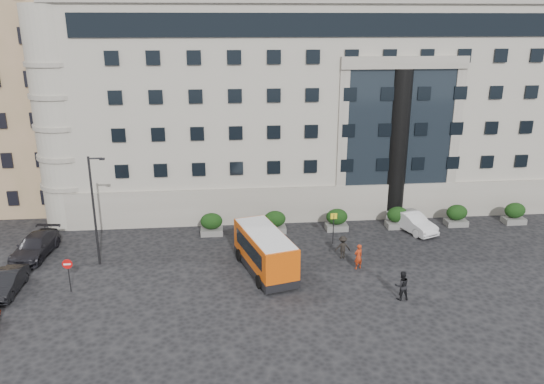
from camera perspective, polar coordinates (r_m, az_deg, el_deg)
The scene contains 22 objects.
ground at distance 36.93m, azimuth -0.29°, elevation -8.98°, with size 120.00×120.00×0.00m, color black.
civic_building at distance 56.05m, azimuth 3.75°, elevation 10.01°, with size 44.00×24.00×18.00m, color #A7A194.
entrance_column at distance 46.76m, azimuth 13.32°, elevation 4.85°, with size 1.80×1.80×13.00m, color black.
apartment_far at distance 74.93m, azimuth -24.85°, elevation 11.98°, with size 13.00×13.00×22.00m, color #86684E.
hedge_a at distance 43.55m, azimuth -6.52°, elevation -3.43°, with size 1.80×1.26×1.84m.
hedge_b at distance 43.75m, azimuth 0.31°, elevation -3.20°, with size 1.80×1.26×1.84m.
hedge_c at distance 44.56m, azimuth 6.98°, elevation -2.94°, with size 1.80×1.26×1.84m.
hedge_d at distance 45.95m, azimuth 13.34°, elevation -2.65°, with size 1.80×1.26×1.84m.
hedge_e at distance 47.86m, azimuth 19.24°, elevation -2.36°, with size 1.80×1.26×1.84m.
hedge_f at distance 50.24m, azimuth 24.64°, elevation -2.07°, with size 1.80×1.26×1.84m.
street_lamp at distance 38.88m, azimuth -18.55°, elevation -1.55°, with size 1.16×0.18×8.00m.
bus_stop_sign at distance 41.54m, azimuth 6.64°, elevation -3.33°, with size 0.50×0.08×2.52m.
no_entry_sign at distance 36.52m, azimuth -21.09°, elevation -7.72°, with size 0.64×0.16×2.32m.
minibus at distance 36.87m, azimuth -0.78°, elevation -6.28°, with size 4.11×7.31×2.89m.
red_truck at distance 49.41m, azimuth -17.63°, elevation -0.74°, with size 3.71×6.20×3.12m.
parked_car_b at distance 38.49m, azimuth -26.60°, elevation -8.70°, with size 1.49×4.26×1.40m, color black.
parked_car_c at distance 43.23m, azimuth -24.12°, elevation -5.34°, with size 2.20×5.40×1.57m, color black.
parked_car_d at distance 50.66m, azimuth -14.95°, elevation -1.12°, with size 2.28×4.96×1.38m, color black.
white_taxi at distance 45.63m, azimuth 14.84°, elevation -3.11°, with size 1.66×4.77×1.57m, color silver.
pedestrian_a at distance 37.99m, azimuth 9.27°, elevation -6.87°, with size 0.67×0.44×1.85m, color #A72D10.
pedestrian_b at distance 34.58m, azimuth 13.79°, elevation -9.73°, with size 0.94×0.73×1.93m, color black.
pedestrian_c at distance 39.44m, azimuth 7.61°, elevation -5.91°, with size 1.13×0.65×1.75m, color black.
Camera 1 is at (-3.06, -32.77, 16.74)m, focal length 35.00 mm.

